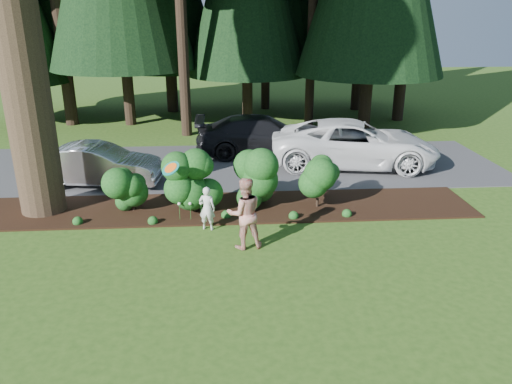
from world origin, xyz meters
TOP-DOWN VIEW (x-y plane):
  - ground at (0.00, 0.00)m, footprint 80.00×80.00m
  - mulch_bed at (0.00, 3.25)m, footprint 16.00×2.50m
  - driveway at (0.00, 7.50)m, footprint 22.00×6.00m
  - shrub_row at (0.77, 3.14)m, footprint 6.53×1.60m
  - lily_cluster at (-0.30, 2.40)m, footprint 0.69×0.09m
  - car_silver_wagon at (-3.50, 5.62)m, footprint 4.32×1.96m
  - car_white_suv at (5.53, 7.16)m, footprint 6.46×3.70m
  - car_dark_suv at (2.27, 8.93)m, footprint 5.37×2.19m
  - child at (0.18, 1.80)m, footprint 0.50×0.40m
  - adult at (1.12, 0.67)m, footprint 0.98×0.82m
  - frisbee at (-0.72, 1.93)m, footprint 0.54×0.46m

SIDE VIEW (x-z plane):
  - ground at x=0.00m, z-range 0.00..0.00m
  - driveway at x=0.00m, z-range 0.00..0.03m
  - mulch_bed at x=0.00m, z-range 0.00..0.05m
  - lily_cluster at x=-0.30m, z-range 0.21..0.78m
  - child at x=0.18m, z-range 0.00..1.21m
  - car_silver_wagon at x=-3.50m, z-range 0.03..1.40m
  - shrub_row at x=0.77m, z-range 0.00..1.61m
  - car_dark_suv at x=2.27m, z-range 0.03..1.59m
  - car_white_suv at x=5.53m, z-range 0.03..1.73m
  - adult at x=1.12m, z-range 0.00..1.81m
  - frisbee at x=-0.72m, z-range 1.49..1.90m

